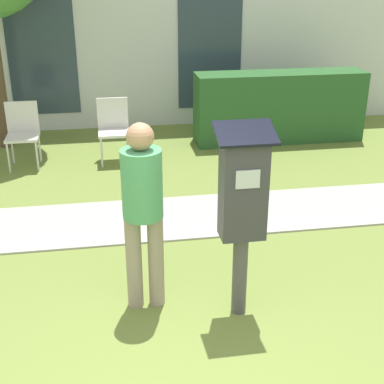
# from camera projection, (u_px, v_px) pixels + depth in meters

# --- Properties ---
(sidewalk) EXTENTS (12.00, 1.10, 0.02)m
(sidewalk) POSITION_uv_depth(u_px,v_px,m) (152.00, 219.00, 6.01)
(sidewalk) COLOR #A3A099
(sidewalk) RESTS_ON ground
(building_facade) EXTENTS (10.00, 0.26, 3.20)m
(building_facade) POSITION_uv_depth(u_px,v_px,m) (127.00, 32.00, 8.94)
(building_facade) COLOR silver
(building_facade) RESTS_ON ground
(parking_meter) EXTENTS (0.44, 0.31, 1.59)m
(parking_meter) POSITION_uv_depth(u_px,v_px,m) (243.00, 199.00, 4.03)
(parking_meter) COLOR #4C4C4C
(parking_meter) RESTS_ON ground
(person_standing) EXTENTS (0.32, 0.32, 1.58)m
(person_standing) POSITION_uv_depth(u_px,v_px,m) (143.00, 204.00, 4.16)
(person_standing) COLOR gray
(person_standing) RESTS_ON ground
(outdoor_chair_left) EXTENTS (0.44, 0.44, 0.90)m
(outdoor_chair_left) POSITION_uv_depth(u_px,v_px,m) (23.00, 129.00, 7.45)
(outdoor_chair_left) COLOR silver
(outdoor_chair_left) RESTS_ON ground
(outdoor_chair_middle) EXTENTS (0.44, 0.44, 0.90)m
(outdoor_chair_middle) POSITION_uv_depth(u_px,v_px,m) (113.00, 125.00, 7.64)
(outdoor_chair_middle) COLOR silver
(outdoor_chair_middle) RESTS_ON ground
(hedge_row) EXTENTS (2.69, 0.60, 1.10)m
(hedge_row) POSITION_uv_depth(u_px,v_px,m) (279.00, 107.00, 8.52)
(hedge_row) COLOR #285628
(hedge_row) RESTS_ON ground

